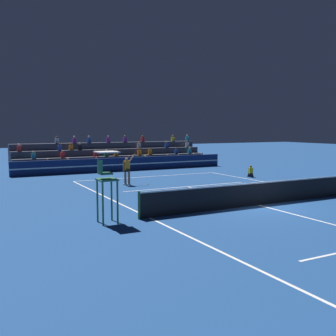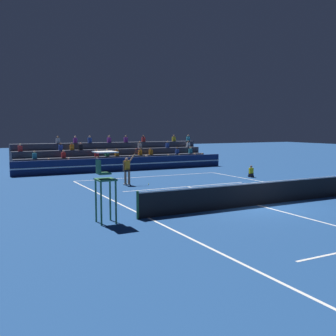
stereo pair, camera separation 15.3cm
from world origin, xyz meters
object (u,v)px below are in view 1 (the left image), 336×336
umpire_chair (106,177)px  ball_kid_courtside (251,172)px  tennis_ball (148,184)px  tennis_player (127,169)px

umpire_chair → ball_kid_courtside: size_ratio=3.16×
ball_kid_courtside → umpire_chair: bearing=-148.8°
tennis_ball → tennis_player: bearing=160.8°
umpire_chair → ball_kid_courtside: umpire_chair is taller
ball_kid_courtside → tennis_ball: (-8.09, -0.02, -0.30)m
umpire_chair → ball_kid_courtside: bearing=31.2°
tennis_player → tennis_ball: (1.23, -0.43, -0.95)m
umpire_chair → ball_kid_courtside: 16.00m
umpire_chair → tennis_player: umpire_chair is taller
tennis_player → tennis_ball: tennis_player is taller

